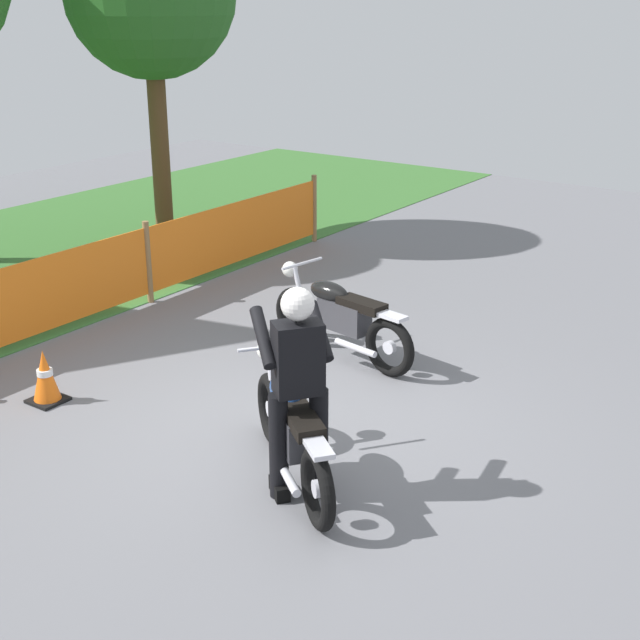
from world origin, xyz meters
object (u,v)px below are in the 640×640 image
at_px(motorcycle_lead, 291,428).
at_px(rider_lead, 298,385).
at_px(motorcycle_trailing, 340,317).
at_px(traffic_cone, 45,377).

height_order(motorcycle_lead, rider_lead, rider_lead).
height_order(motorcycle_lead, motorcycle_trailing, motorcycle_trailing).
bearing_deg(rider_lead, motorcycle_trailing, -25.31).
bearing_deg(motorcycle_lead, traffic_cone, 41.73).
xyz_separation_m(motorcycle_lead, traffic_cone, (-0.20, 2.77, -0.20)).
relative_size(motorcycle_lead, motorcycle_trailing, 0.83).
relative_size(motorcycle_lead, traffic_cone, 3.10).
relative_size(motorcycle_trailing, traffic_cone, 3.74).
xyz_separation_m(motorcycle_lead, rider_lead, (-0.12, -0.15, 0.46)).
relative_size(motorcycle_lead, rider_lead, 0.97).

